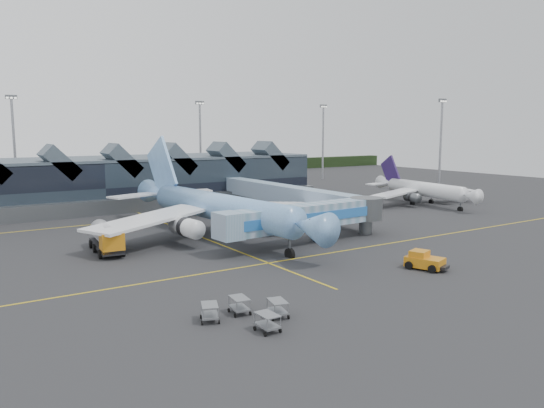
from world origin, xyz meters
TOP-DOWN VIEW (x-y plane):
  - ground at (0.00, 0.00)m, footprint 260.00×260.00m
  - taxi_stripes at (0.00, 10.00)m, footprint 120.00×60.00m
  - tree_line_far at (0.00, 110.00)m, footprint 260.00×4.00m
  - terminal at (-5.07, 47.35)m, footprint 90.00×22.25m
  - light_masts at (21.00, 62.80)m, footprint 132.40×42.56m
  - main_airliner at (2.11, 9.17)m, footprint 38.58×44.54m
  - regional_jet at (52.10, 15.44)m, footprint 25.75×28.28m
  - jet_bridge at (11.33, -1.96)m, footprint 27.12×5.56m
  - fuel_truck at (-13.73, 7.79)m, footprint 3.73×10.41m
  - pushback_tug at (12.84, -19.30)m, footprint 3.77×4.80m
  - baggage_carts at (-11.18, -22.43)m, footprint 6.85×6.59m

SIDE VIEW (x-z plane):
  - ground at x=0.00m, z-range 0.00..0.00m
  - taxi_stripes at x=0.00m, z-range 0.00..0.01m
  - baggage_carts at x=-11.18m, z-range 0.09..1.46m
  - pushback_tug at x=12.84m, z-range -0.10..1.84m
  - fuel_truck at x=-13.73m, z-range 0.21..3.67m
  - tree_line_far at x=0.00m, z-range 0.00..4.00m
  - regional_jet at x=52.10m, z-range -1.77..7.93m
  - jet_bridge at x=11.33m, z-range 0.86..6.25m
  - main_airliner at x=2.11m, z-range -2.95..11.35m
  - terminal at x=-5.07m, z-range -1.38..11.14m
  - light_masts at x=21.00m, z-range 1.26..23.71m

